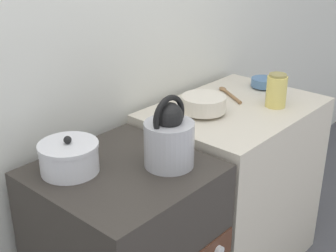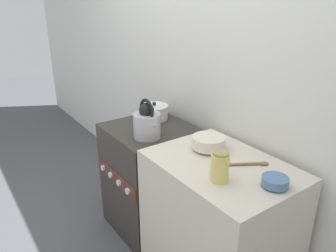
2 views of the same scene
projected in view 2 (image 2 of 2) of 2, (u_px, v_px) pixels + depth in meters
name	position (u px, v px, depth m)	size (l,w,h in m)	color
ground_plane	(120.00, 237.00, 2.51)	(12.00, 12.00, 0.00)	#4C4C51
wall_back	(192.00, 65.00, 2.40)	(7.00, 0.06, 2.50)	silver
stove	(151.00, 178.00, 2.50)	(0.59, 0.60, 0.84)	#332D28
counter	(218.00, 228.00, 1.95)	(0.82, 0.59, 0.87)	beige
kettle	(147.00, 122.00, 2.15)	(0.22, 0.18, 0.27)	#B2B2B7
cooking_pot	(154.00, 112.00, 2.50)	(0.21, 0.21, 0.14)	silver
enamel_bowl	(209.00, 142.00, 1.94)	(0.20, 0.20, 0.08)	beige
small_ceramic_bowl	(275.00, 181.00, 1.56)	(0.13, 0.13, 0.05)	#4C729E
storage_jar	(220.00, 167.00, 1.60)	(0.09, 0.09, 0.16)	#E0CC66
wooden_spoon	(251.00, 164.00, 1.77)	(0.14, 0.21, 0.02)	olive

